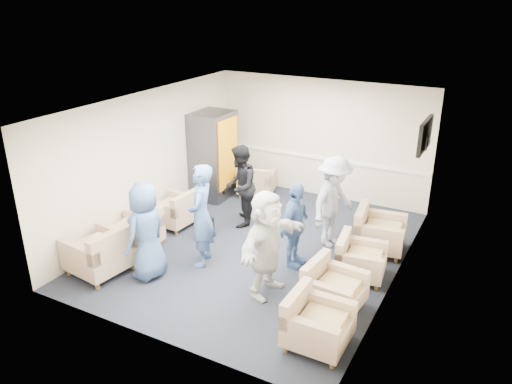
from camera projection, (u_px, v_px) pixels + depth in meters
The scene contains 25 objects.
floor at pixel (259, 247), 9.34m from camera, with size 6.00×6.00×0.00m, color black.
ceiling at pixel (259, 105), 8.33m from camera, with size 6.00×6.00×0.00m, color silver.
back_wall at pixel (321, 139), 11.28m from camera, with size 5.00×0.02×2.70m, color beige.
front_wall at pixel (149, 253), 6.38m from camera, with size 5.00×0.02×2.70m, color beige.
left_wall at pixel (148, 159), 9.93m from camera, with size 0.02×6.00×2.70m, color beige.
right_wall at pixel (401, 207), 7.74m from camera, with size 0.02×6.00×2.70m, color beige.
chair_rail at pixel (319, 158), 11.44m from camera, with size 4.98×0.04×0.06m, color white.
tv at pixel (425, 135), 8.98m from camera, with size 0.10×1.00×0.58m.
armchair_left_near at pixel (102, 254), 8.36m from camera, with size 1.03×1.03×0.74m.
armchair_left_mid at pixel (136, 234), 9.12m from camera, with size 0.92×0.92×0.67m.
armchair_left_far at pixel (176, 211), 10.10m from camera, with size 0.85×0.85×0.64m.
armchair_right_near at pixel (315, 324), 6.67m from camera, with size 0.81×0.81×0.65m.
armchair_right_midnear at pixel (331, 289), 7.46m from camera, with size 0.86×0.86×0.64m.
armchair_right_midfar at pixel (358, 260), 8.29m from camera, with size 0.86×0.86×0.61m.
armchair_right_far at pixel (377, 233), 9.14m from camera, with size 0.97×0.97×0.69m.
armchair_corner at pixel (256, 183), 11.61m from camera, with size 0.94×0.94×0.62m.
vending_machine at pixel (213, 155), 11.32m from camera, with size 0.81×0.94×1.99m.
backpack at pixel (206, 224), 9.68m from camera, with size 0.34×0.30×0.50m.
pillow at pixel (100, 244), 8.30m from camera, with size 0.48×0.37×0.14m, color beige.
person_front_left at pixel (146, 231), 8.12m from camera, with size 0.81×0.53×1.67m, color #3E5D96.
person_mid_left at pixel (201, 216), 8.48m from camera, with size 0.67×0.44×1.83m, color #3E5D96.
person_back_left at pixel (240, 186), 9.97m from camera, with size 0.81×0.63×1.67m, color black.
person_back_right at pixel (334, 202), 9.15m from camera, with size 1.12×0.64×1.73m, color silver.
person_mid_right at pixel (295, 226), 8.47m from camera, with size 0.89×0.37×1.52m, color #3E5D96.
person_front_right at pixel (267, 244), 7.65m from camera, with size 1.60×0.51×1.73m, color silver.
Camera 1 is at (3.85, -7.31, 4.47)m, focal length 35.00 mm.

